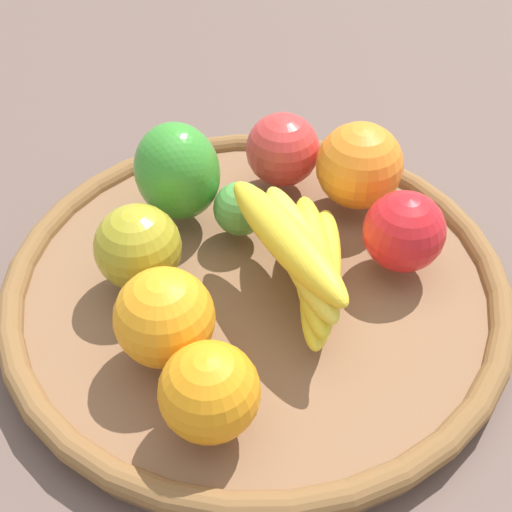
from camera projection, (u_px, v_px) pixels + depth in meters
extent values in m
plane|color=brown|center=(256.00, 301.00, 0.62)|extent=(2.40, 2.40, 0.00)
cylinder|color=brown|center=(256.00, 292.00, 0.61)|extent=(0.41, 0.41, 0.02)
torus|color=brown|center=(256.00, 283.00, 0.60)|extent=(0.43, 0.43, 0.02)
sphere|color=red|center=(283.00, 150.00, 0.67)|extent=(0.09, 0.09, 0.07)
ellipsoid|color=green|center=(177.00, 172.00, 0.62)|extent=(0.10, 0.10, 0.09)
sphere|color=orange|center=(164.00, 318.00, 0.51)|extent=(0.10, 0.10, 0.07)
sphere|color=red|center=(404.00, 231.00, 0.58)|extent=(0.08, 0.08, 0.07)
sphere|color=#539E45|center=(240.00, 209.00, 0.62)|extent=(0.06, 0.06, 0.05)
ellipsoid|color=yellow|center=(321.00, 274.00, 0.57)|extent=(0.12, 0.15, 0.03)
ellipsoid|color=yellow|center=(313.00, 261.00, 0.56)|extent=(0.10, 0.15, 0.03)
ellipsoid|color=yellow|center=(300.00, 249.00, 0.55)|extent=(0.07, 0.16, 0.03)
ellipsoid|color=yellow|center=(286.00, 240.00, 0.54)|extent=(0.04, 0.16, 0.03)
sphere|color=orange|center=(359.00, 166.00, 0.64)|extent=(0.08, 0.08, 0.08)
sphere|color=#A59824|center=(138.00, 247.00, 0.57)|extent=(0.10, 0.10, 0.07)
sphere|color=orange|center=(209.00, 392.00, 0.47)|extent=(0.07, 0.07, 0.07)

